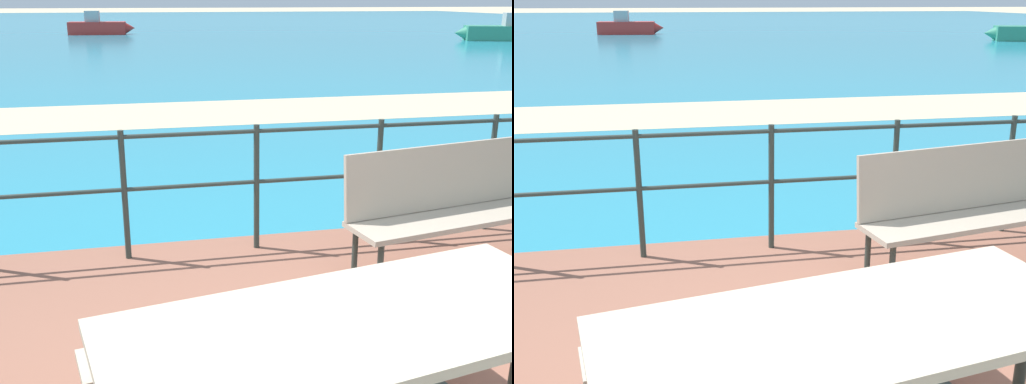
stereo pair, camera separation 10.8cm
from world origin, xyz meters
The scene contains 6 objects.
sea_water centered at (0.00, 40.00, 0.01)m, with size 90.00×90.00×0.01m, color teal.
beach_strip centered at (0.00, 8.56, 0.01)m, with size 54.00×2.42×0.01m, color beige.
picnic_table centered at (-0.18, -0.19, 0.66)m, with size 2.05×1.73×0.79m.
park_bench centered at (1.24, 1.67, 0.59)m, with size 1.66×0.71×0.90m.
railing_fence centered at (0.00, 2.35, 0.66)m, with size 5.94×0.04×0.98m.
boat_mid centered at (-2.10, 33.10, 0.42)m, with size 3.54×1.19×1.24m.
Camera 2 is at (-0.82, -2.02, 1.93)m, focal length 43.01 mm.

